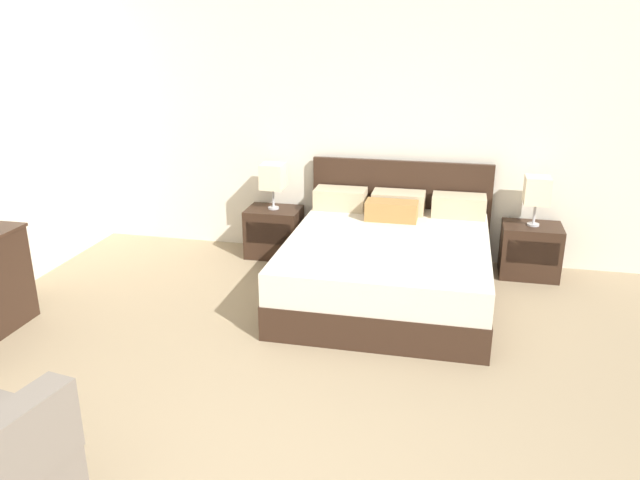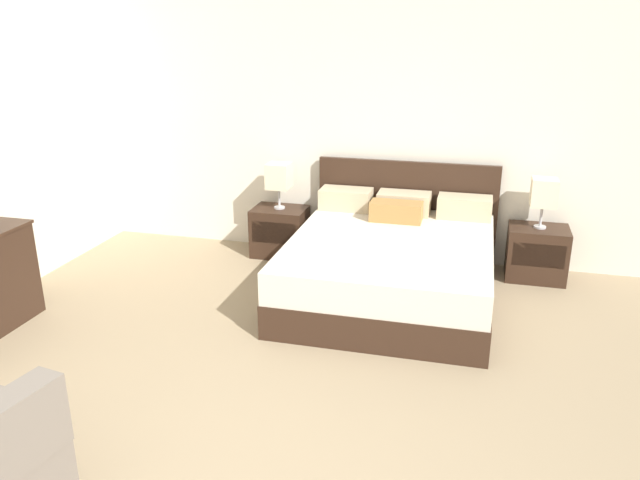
# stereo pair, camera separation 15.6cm
# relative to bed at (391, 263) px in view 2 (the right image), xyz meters

# --- Properties ---
(wall_back) EXTENTS (7.11, 0.06, 2.72)m
(wall_back) POSITION_rel_bed_xyz_m (-0.31, 1.03, 1.06)
(wall_back) COLOR silver
(wall_back) RESTS_ON ground
(bed) EXTENTS (1.77, 2.03, 1.01)m
(bed) POSITION_rel_bed_xyz_m (0.00, 0.00, 0.00)
(bed) COLOR #332116
(bed) RESTS_ON ground
(nightstand_left) EXTENTS (0.54, 0.41, 0.50)m
(nightstand_left) POSITION_rel_bed_xyz_m (-1.26, 0.73, -0.05)
(nightstand_left) COLOR #332116
(nightstand_left) RESTS_ON ground
(nightstand_right) EXTENTS (0.54, 0.41, 0.50)m
(nightstand_right) POSITION_rel_bed_xyz_m (1.26, 0.73, -0.05)
(nightstand_right) COLOR #332116
(nightstand_right) RESTS_ON ground
(table_lamp_left) EXTENTS (0.23, 0.23, 0.46)m
(table_lamp_left) POSITION_rel_bed_xyz_m (-1.26, 0.73, 0.53)
(table_lamp_left) COLOR #B7B7BC
(table_lamp_left) RESTS_ON nightstand_left
(table_lamp_right) EXTENTS (0.23, 0.23, 0.46)m
(table_lamp_right) POSITION_rel_bed_xyz_m (1.26, 0.73, 0.53)
(table_lamp_right) COLOR #B7B7BC
(table_lamp_right) RESTS_ON nightstand_right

